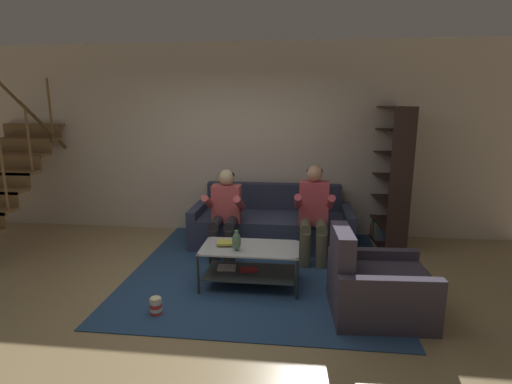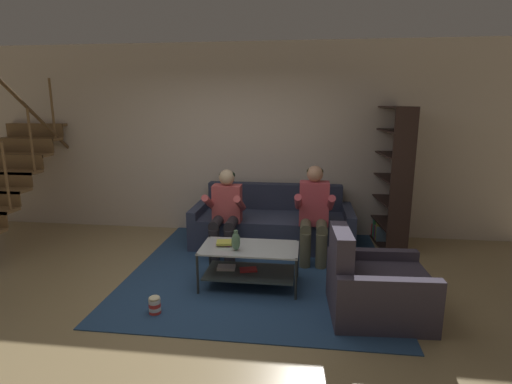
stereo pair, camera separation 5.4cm
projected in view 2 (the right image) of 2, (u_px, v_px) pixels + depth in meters
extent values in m
plane|color=#957F56|center=(199.00, 302.00, 4.13)|extent=(16.80, 16.80, 0.00)
cube|color=beige|center=(238.00, 140.00, 6.20)|extent=(8.40, 0.12, 2.90)
cube|color=brown|center=(7.00, 172.00, 5.81)|extent=(0.97, 0.28, 0.04)
cube|color=brown|center=(1.00, 179.00, 5.70)|extent=(0.97, 0.02, 0.21)
cube|color=brown|center=(18.00, 155.00, 6.03)|extent=(0.97, 0.28, 0.04)
cube|color=brown|center=(13.00, 162.00, 5.93)|extent=(0.97, 0.02, 0.21)
cube|color=brown|center=(29.00, 139.00, 6.26)|extent=(0.97, 0.28, 0.04)
cube|color=brown|center=(24.00, 145.00, 6.15)|extent=(0.97, 0.02, 0.21)
cube|color=brown|center=(39.00, 124.00, 6.48)|extent=(0.97, 0.28, 0.04)
cube|color=brown|center=(35.00, 130.00, 6.38)|extent=(0.97, 0.02, 0.21)
cube|color=brown|center=(49.00, 111.00, 6.71)|extent=(0.97, 0.28, 0.04)
cube|color=brown|center=(44.00, 116.00, 6.60)|extent=(0.97, 0.02, 0.21)
cylinder|color=brown|center=(6.00, 176.00, 5.20)|extent=(0.04, 0.04, 0.90)
cylinder|color=brown|center=(31.00, 140.00, 5.65)|extent=(0.04, 0.04, 0.90)
cylinder|color=brown|center=(52.00, 109.00, 6.10)|extent=(0.04, 0.04, 0.90)
cylinder|color=brown|center=(71.00, 82.00, 6.55)|extent=(0.04, 0.04, 0.90)
cylinder|color=brown|center=(27.00, 107.00, 5.55)|extent=(0.05, 2.27, 1.74)
cube|color=#30374F|center=(272.00, 230.00, 5.78)|extent=(2.01, 0.93, 0.45)
cube|color=#292F43|center=(275.00, 196.00, 6.05)|extent=(2.01, 0.18, 0.38)
cube|color=#30374F|center=(200.00, 223.00, 5.90)|extent=(0.13, 0.93, 0.57)
cube|color=#30374F|center=(348.00, 229.00, 5.63)|extent=(0.13, 0.93, 0.57)
cylinder|color=#262429|center=(214.00, 246.00, 5.11)|extent=(0.14, 0.14, 0.45)
cylinder|color=#262429|center=(230.00, 247.00, 5.09)|extent=(0.14, 0.14, 0.45)
cylinder|color=#262429|center=(217.00, 222.00, 5.23)|extent=(0.14, 0.42, 0.14)
cylinder|color=#262429|center=(232.00, 223.00, 5.20)|extent=(0.14, 0.42, 0.14)
cube|color=#BC4D4F|center=(227.00, 203.00, 5.37)|extent=(0.38, 0.22, 0.50)
cylinder|color=#BC4D4F|center=(209.00, 202.00, 5.21)|extent=(0.09, 0.49, 0.31)
cylinder|color=#BC4D4F|center=(240.00, 203.00, 5.16)|extent=(0.09, 0.49, 0.31)
sphere|color=tan|center=(227.00, 177.00, 5.29)|extent=(0.21, 0.21, 0.21)
ellipsoid|color=black|center=(227.00, 175.00, 5.31)|extent=(0.21, 0.21, 0.13)
cylinder|color=#5B5943|center=(305.00, 250.00, 4.97)|extent=(0.14, 0.14, 0.45)
cylinder|color=#5B5943|center=(321.00, 251.00, 4.95)|extent=(0.14, 0.14, 0.45)
cylinder|color=#5B5943|center=(306.00, 226.00, 5.08)|extent=(0.14, 0.42, 0.14)
cylinder|color=#5B5943|center=(322.00, 226.00, 5.06)|extent=(0.14, 0.42, 0.14)
cube|color=#B8434F|center=(314.00, 203.00, 5.22)|extent=(0.38, 0.22, 0.58)
cylinder|color=#B8434F|center=(298.00, 202.00, 5.06)|extent=(0.09, 0.49, 0.31)
cylinder|color=#B8434F|center=(331.00, 203.00, 5.01)|extent=(0.09, 0.49, 0.31)
sphere|color=tan|center=(315.00, 174.00, 5.13)|extent=(0.21, 0.21, 0.21)
ellipsoid|color=black|center=(315.00, 172.00, 5.15)|extent=(0.21, 0.21, 0.13)
cube|color=#AFB8BB|center=(250.00, 248.00, 4.41)|extent=(1.08, 0.58, 0.02)
cube|color=#343E3D|center=(250.00, 272.00, 4.47)|extent=(0.99, 0.53, 0.02)
cylinder|color=#292C2A|center=(198.00, 274.00, 4.26)|extent=(0.03, 0.03, 0.46)
cylinder|color=#292C2A|center=(296.00, 280.00, 4.13)|extent=(0.03, 0.03, 0.46)
cylinder|color=#292C2A|center=(210.00, 255.00, 4.79)|extent=(0.03, 0.03, 0.46)
cylinder|color=#292C2A|center=(297.00, 259.00, 4.66)|extent=(0.03, 0.03, 0.46)
cube|color=silver|center=(226.00, 268.00, 4.54)|extent=(0.21, 0.15, 0.03)
cube|color=red|center=(248.00, 270.00, 4.50)|extent=(0.22, 0.17, 0.02)
cube|color=navy|center=(261.00, 265.00, 5.07)|extent=(3.06, 3.38, 0.01)
cube|color=slate|center=(261.00, 265.00, 5.07)|extent=(1.68, 1.86, 0.00)
ellipsoid|color=#50765A|center=(236.00, 241.00, 4.28)|extent=(0.10, 0.10, 0.20)
cylinder|color=#50765A|center=(236.00, 232.00, 4.26)|extent=(0.04, 0.04, 0.05)
cube|color=#822F8F|center=(225.00, 244.00, 4.49)|extent=(0.18, 0.15, 0.02)
cube|color=gold|center=(225.00, 242.00, 4.46)|extent=(0.21, 0.19, 0.02)
cube|color=black|center=(380.00, 171.00, 6.16)|extent=(0.30, 0.05, 1.98)
cube|color=black|center=(402.00, 184.00, 5.16)|extent=(0.30, 0.05, 1.98)
cube|color=black|center=(400.00, 177.00, 5.66)|extent=(0.12, 1.04, 1.98)
cube|color=black|center=(385.00, 242.00, 5.88)|extent=(0.39, 1.03, 0.02)
cube|color=black|center=(387.00, 222.00, 5.81)|extent=(0.39, 1.03, 0.02)
cube|color=black|center=(388.00, 200.00, 5.74)|extent=(0.39, 1.03, 0.02)
cube|color=black|center=(390.00, 177.00, 5.66)|extent=(0.39, 1.03, 0.02)
cube|color=black|center=(392.00, 154.00, 5.59)|extent=(0.39, 1.03, 0.02)
cube|color=black|center=(393.00, 130.00, 5.52)|extent=(0.39, 1.03, 0.02)
cube|color=black|center=(395.00, 107.00, 5.45)|extent=(0.39, 1.03, 0.02)
cube|color=#718FB7|center=(375.00, 225.00, 6.32)|extent=(0.20, 0.05, 0.23)
cube|color=red|center=(378.00, 225.00, 6.28)|extent=(0.27, 0.06, 0.23)
cube|color=#8B3793|center=(377.00, 228.00, 6.24)|extent=(0.23, 0.06, 0.18)
cube|color=silver|center=(379.00, 227.00, 6.19)|extent=(0.25, 0.06, 0.24)
cube|color=red|center=(380.00, 230.00, 6.15)|extent=(0.25, 0.08, 0.17)
cube|color=teal|center=(380.00, 228.00, 6.08)|extent=(0.22, 0.06, 0.26)
cube|color=green|center=(382.00, 229.00, 6.03)|extent=(0.25, 0.07, 0.26)
cube|color=purple|center=(382.00, 232.00, 5.98)|extent=(0.23, 0.07, 0.21)
cube|color=gold|center=(382.00, 231.00, 5.92)|extent=(0.20, 0.06, 0.27)
cube|color=#789AAE|center=(385.00, 234.00, 5.87)|extent=(0.25, 0.06, 0.22)
cube|color=#3A3443|center=(379.00, 294.00, 3.85)|extent=(0.95, 0.64, 0.44)
cube|color=#3A3443|center=(341.00, 251.00, 3.78)|extent=(0.19, 0.60, 0.42)
cube|color=#3A3443|center=(388.00, 307.00, 3.49)|extent=(0.92, 0.16, 0.54)
cube|color=#3A3443|center=(371.00, 274.00, 4.18)|extent=(0.92, 0.16, 0.54)
cylinder|color=red|center=(155.00, 312.00, 3.91)|extent=(0.12, 0.12, 0.04)
cylinder|color=white|center=(155.00, 308.00, 3.90)|extent=(0.12, 0.12, 0.04)
cylinder|color=red|center=(155.00, 305.00, 3.89)|extent=(0.12, 0.12, 0.04)
cylinder|color=white|center=(155.00, 301.00, 3.88)|extent=(0.12, 0.12, 0.04)
ellipsoid|color=beige|center=(154.00, 298.00, 3.87)|extent=(0.11, 0.11, 0.04)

